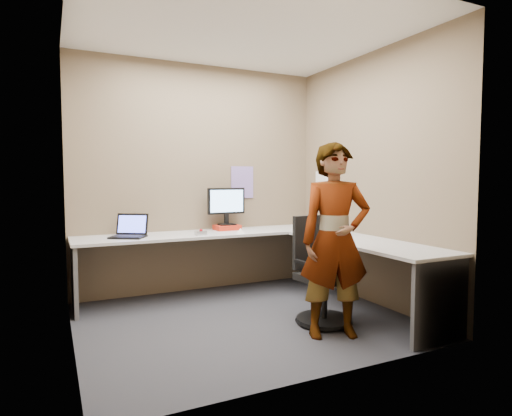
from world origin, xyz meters
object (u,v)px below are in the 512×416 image
office_chair (320,280)px  person (335,240)px  monitor (226,203)px  desk (267,250)px

office_chair → person: bearing=-109.5°
monitor → office_chair: bearing=-78.1°
desk → office_chair: 0.78m
desk → person: person is taller
monitor → person: bearing=-83.3°
desk → office_chair: (0.19, -0.73, -0.19)m
desk → person: bearing=-84.8°
office_chair → person: size_ratio=0.59×
person → monitor: bearing=116.2°
desk → monitor: (-0.16, 0.75, 0.46)m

